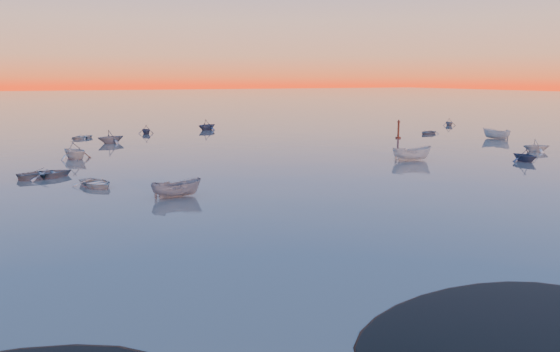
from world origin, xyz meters
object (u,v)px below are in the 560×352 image
boat_near_left (96,187)px  boat_near_center (177,197)px  boat_near_right (524,161)px  channel_marker (398,131)px

boat_near_left → boat_near_center: bearing=-72.8°
boat_near_right → boat_near_center: bearing=2.4°
boat_near_center → boat_near_right: boat_near_center is taller
boat_near_right → channel_marker: 24.84m
boat_near_center → channel_marker: 48.71m
boat_near_left → channel_marker: 50.07m
boat_near_left → channel_marker: (45.93, 19.92, 1.17)m
boat_near_left → boat_near_right: boat_near_right is taller
boat_near_center → boat_near_right: size_ratio=1.19×
boat_near_center → channel_marker: bearing=-53.6°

